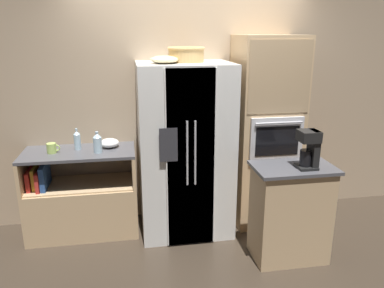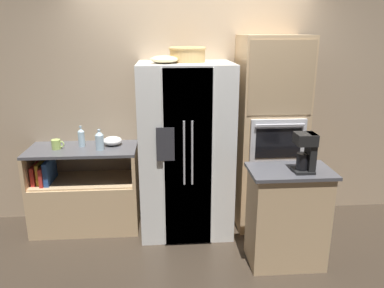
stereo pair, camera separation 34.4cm
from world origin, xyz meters
The scene contains 13 objects.
ground_plane centered at (0.00, 0.00, 0.00)m, with size 20.00×20.00×0.00m, color #382D23.
wall_back centered at (0.00, 0.49, 1.40)m, with size 12.00×0.06×2.80m.
counter_left centered at (-1.21, 0.18, 0.33)m, with size 1.13×0.56×0.91m.
refrigerator centered at (-0.12, 0.08, 0.90)m, with size 0.94×0.78×1.79m.
wall_oven centered at (0.78, 0.15, 1.03)m, with size 0.68×0.67×2.05m.
island_counter centered at (0.76, -0.64, 0.46)m, with size 0.73×0.46×0.92m.
wicker_basket centered at (-0.09, 0.15, 1.87)m, with size 0.37×0.37×0.15m.
fruit_bowl centered at (-0.32, 0.01, 1.83)m, with size 0.27×0.27×0.07m.
bottle_tall centered at (-1.21, 0.25, 1.01)m, with size 0.07×0.07×0.22m.
bottle_short centered at (-1.00, 0.11, 1.01)m, with size 0.09×0.09×0.22m.
mug centered at (-1.46, 0.17, 0.96)m, with size 0.13×0.09×0.10m.
mixing_bowl centered at (-0.90, 0.27, 0.96)m, with size 0.20×0.20×0.09m.
coffee_maker centered at (0.86, -0.70, 1.11)m, with size 0.17×0.17×0.34m.
Camera 2 is at (-0.33, -3.64, 2.08)m, focal length 35.00 mm.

